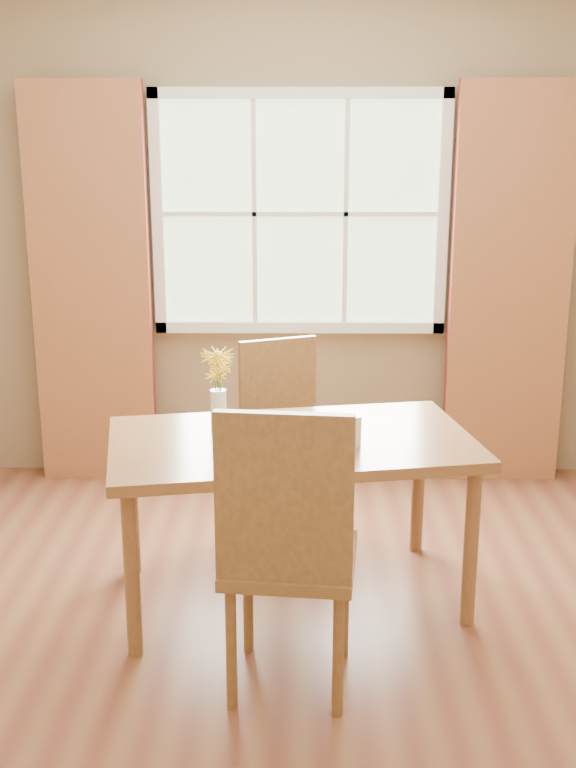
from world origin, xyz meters
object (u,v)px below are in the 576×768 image
Objects in this scene: chair_near at (287,543)px; chair_far at (286,429)px; flower_vase at (218,379)px; dining_table at (292,455)px; water_glass at (351,431)px; croissant_sandwich at (284,430)px.

chair_far is at bearing 96.89° from chair_near.
flower_vase is at bearing 115.49° from chair_near.
chair_near is at bearing -101.04° from dining_table.
dining_table is 0.44m from flower_vase.
dining_table is 1.48× the size of chair_near.
dining_table is 0.29m from water_glass.
croissant_sandwich reaches higher than water_glass.
croissant_sandwich is 0.54× the size of flower_vase.
chair_far is 0.87m from water_glass.
flower_vase reaches higher than dining_table.
dining_table is 0.72m from chair_near.
chair_far reaches higher than croissant_sandwich.
water_glass is at bearing -93.49° from chair_far.
water_glass is at bearing -30.34° from dining_table.
chair_near is 3.14× the size of flower_vase.
chair_far is 2.78× the size of flower_vase.
chair_near is at bearing -111.50° from water_glass.
water_glass is 0.61m from flower_vase.
water_glass is (0.24, -0.09, 0.13)m from dining_table.
flower_vase is (-0.28, -0.57, 0.41)m from chair_far.
dining_table is at bearing 95.21° from chair_near.
croissant_sandwich is at bearing -113.63° from dining_table.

